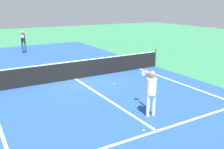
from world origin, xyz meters
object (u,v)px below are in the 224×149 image
Objects in this scene: player_far at (23,39)px; tennis_ball_mid_court at (143,130)px; tennis_ball_near_net at (114,84)px; player_near at (151,88)px; net at (75,70)px.

player_far reaches higher than tennis_ball_mid_court.
player_far reaches higher than tennis_ball_near_net.
tennis_ball_near_net is (1.95, -10.50, -1.06)m from player_far.
player_far reaches higher than player_near.
player_far is (-0.71, 8.71, 0.60)m from net.
net is 2.23m from tennis_ball_near_net.
player_near reaches higher than net.
tennis_ball_near_net is (0.72, 3.62, -0.97)m from player_near.
player_near reaches higher than tennis_ball_near_net.
tennis_ball_near_net is (1.25, -1.80, -0.46)m from net.
tennis_ball_near_net is (1.61, 4.40, 0.00)m from tennis_ball_mid_court.
tennis_ball_near_net is at bearing -79.46° from player_far.
tennis_ball_mid_court is 1.00× the size of tennis_ball_near_net.
net is 161.21× the size of tennis_ball_mid_court.
net is at bearing 95.58° from player_near.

